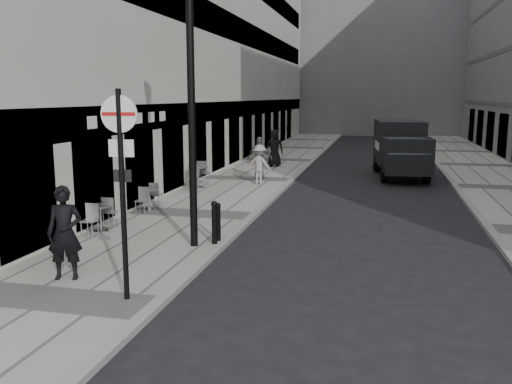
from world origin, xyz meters
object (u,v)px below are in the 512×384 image
sign_post (121,167)px  cyclist (389,160)px  walking_man (65,233)px  panel_van (400,146)px  lamppost (191,85)px

sign_post → cyclist: size_ratio=2.11×
walking_man → cyclist: walking_man is taller
walking_man → cyclist: (6.60, 18.05, -0.38)m
sign_post → cyclist: (4.89, 18.81, -1.86)m
sign_post → panel_van: bearing=67.2°
lamppost → cyclist: size_ratio=3.92×
cyclist → sign_post: bearing=-81.4°
cyclist → panel_van: bearing=-37.2°
panel_van → cyclist: size_ratio=3.19×
walking_man → panel_van: bearing=50.3°
sign_post → cyclist: 19.52m
lamppost → panel_van: (5.38, 14.22, -2.59)m
lamppost → panel_van: 15.43m
sign_post → walking_man: bearing=149.9°
walking_man → sign_post: (1.71, -0.76, 1.49)m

